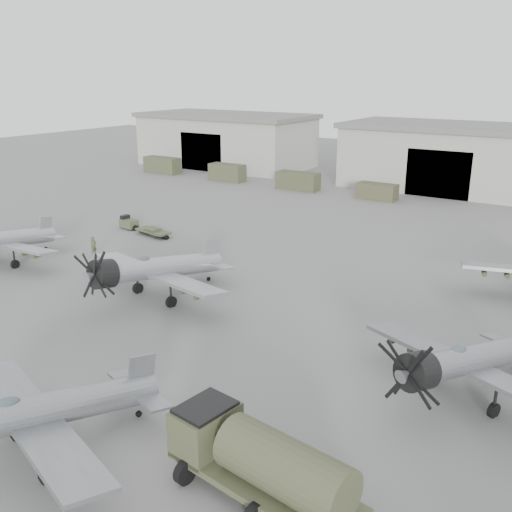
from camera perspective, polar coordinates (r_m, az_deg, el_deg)
The scene contains 13 objects.
ground at distance 30.48m, azimuth -14.21°, elevation -12.66°, with size 220.00×220.00×0.00m, color slate.
hangar_left at distance 98.76m, azimuth -3.01°, elevation 11.56°, with size 29.00×14.80×8.70m.
hangar_center at distance 82.39m, azimuth 19.16°, elevation 9.35°, with size 29.00×14.80×8.70m.
support_truck_0 at distance 92.42m, azimuth -9.37°, elevation 8.96°, with size 6.05×2.20×2.50m, color #41452D.
support_truck_1 at distance 84.45m, azimuth -2.91°, elevation 8.33°, with size 5.40×2.20×2.48m, color #41452D.
support_truck_2 at distance 78.13m, azimuth 4.23°, elevation 7.50°, with size 5.86×2.20×2.38m, color #40422B.
support_truck_3 at distance 73.44m, azimuth 12.01°, elevation 6.33°, with size 4.94×2.20×1.99m, color #43432C.
aircraft_near_1 at distance 25.41m, azimuth -22.19°, elevation -14.56°, with size 11.73×10.56×4.69m.
aircraft_mid_1 at distance 39.91m, azimuth -10.47°, elevation -1.33°, with size 12.63×11.37×5.01m.
aircraft_mid_2 at distance 29.28m, azimuth 20.08°, elevation -9.91°, with size 11.38×10.29×4.61m.
fuel_tanker at distance 22.14m, azimuth 0.48°, elevation -19.68°, with size 8.02×3.55×2.99m.
tug_trailer at distance 58.37m, azimuth -11.72°, elevation 2.92°, with size 6.91×2.31×1.37m.
ground_crew at distance 51.32m, azimuth -15.93°, elevation 0.95°, with size 0.63×0.42×1.74m, color #444930.
Camera 1 is at (20.03, -17.22, 15.21)m, focal length 40.00 mm.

